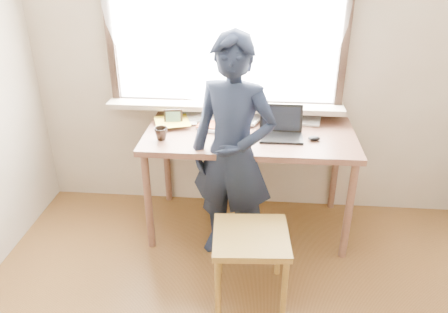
# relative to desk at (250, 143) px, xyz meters

# --- Properties ---
(room_shell) EXTENTS (3.52, 4.02, 2.61)m
(room_shell) POSITION_rel_desk_xyz_m (-0.03, -1.43, 0.89)
(room_shell) COLOR #B4A691
(room_shell) RESTS_ON ground
(desk) EXTENTS (1.54, 0.77, 0.83)m
(desk) POSITION_rel_desk_xyz_m (0.00, 0.00, 0.00)
(desk) COLOR brown
(desk) RESTS_ON ground
(laptop) EXTENTS (0.31, 0.25, 0.21)m
(laptop) POSITION_rel_desk_xyz_m (0.22, -0.03, 0.14)
(laptop) COLOR black
(laptop) RESTS_ON desk
(mug_white) EXTENTS (0.13, 0.13, 0.09)m
(mug_white) POSITION_rel_desk_xyz_m (-0.06, 0.17, 0.13)
(mug_white) COLOR white
(mug_white) RESTS_ON desk
(mug_dark) EXTENTS (0.13, 0.13, 0.09)m
(mug_dark) POSITION_rel_desk_xyz_m (-0.62, -0.18, 0.13)
(mug_dark) COLOR black
(mug_dark) RESTS_ON desk
(mouse) EXTENTS (0.09, 0.06, 0.03)m
(mouse) POSITION_rel_desk_xyz_m (0.46, -0.10, 0.10)
(mouse) COLOR black
(mouse) RESTS_ON desk
(desk_clutter) EXTENTS (0.72, 0.46, 0.05)m
(desk_clutter) POSITION_rel_desk_xyz_m (-0.43, 0.20, 0.11)
(desk_clutter) COLOR white
(desk_clutter) RESTS_ON desk
(book_a) EXTENTS (0.26, 0.30, 0.02)m
(book_a) POSITION_rel_desk_xyz_m (-0.47, 0.25, 0.10)
(book_a) COLOR white
(book_a) RESTS_ON desk
(book_b) EXTENTS (0.24, 0.29, 0.02)m
(book_b) POSITION_rel_desk_xyz_m (0.36, 0.29, 0.10)
(book_b) COLOR white
(book_b) RESTS_ON desk
(picture_frame) EXTENTS (0.14, 0.03, 0.11)m
(picture_frame) POSITION_rel_desk_xyz_m (-0.59, 0.10, 0.14)
(picture_frame) COLOR black
(picture_frame) RESTS_ON desk
(work_chair) EXTENTS (0.50, 0.48, 0.48)m
(work_chair) POSITION_rel_desk_xyz_m (0.04, -0.77, -0.34)
(work_chair) COLOR olive
(work_chair) RESTS_ON ground
(person) EXTENTS (0.68, 0.54, 1.62)m
(person) POSITION_rel_desk_xyz_m (-0.10, -0.33, 0.07)
(person) COLOR black
(person) RESTS_ON ground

